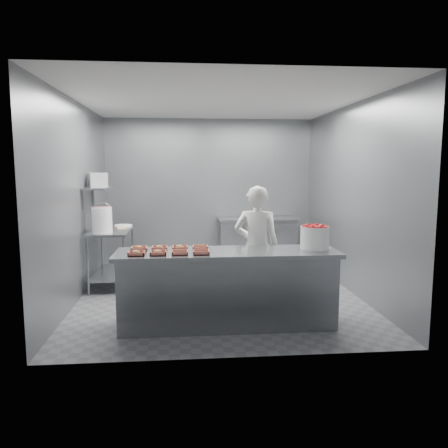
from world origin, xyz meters
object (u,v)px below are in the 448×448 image
(tray_3, at_px, (201,252))
(strawberry_tub, at_px, (315,236))
(tray_0, at_px, (136,253))
(tray_5, at_px, (160,248))
(tray_2, at_px, (180,252))
(appliance, at_px, (98,180))
(tray_6, at_px, (180,248))
(tray_7, at_px, (200,247))
(service_counter, at_px, (227,288))
(back_counter, at_px, (257,241))
(tray_4, at_px, (139,248))
(tray_1, at_px, (158,253))
(worker, at_px, (257,248))
(prep_table, at_px, (112,248))
(glaze_bucket, at_px, (102,219))

(tray_3, xyz_separation_m, strawberry_tub, (1.36, 0.19, 0.13))
(tray_0, xyz_separation_m, tray_5, (0.24, 0.29, 0.00))
(tray_2, bearing_deg, appliance, 121.68)
(tray_0, height_order, tray_6, same)
(tray_3, height_order, tray_7, same)
(service_counter, bearing_deg, strawberry_tub, 2.31)
(tray_7, bearing_deg, strawberry_tub, -4.22)
(back_counter, relative_size, strawberry_tub, 4.44)
(tray_4, bearing_deg, tray_6, 0.00)
(tray_0, distance_m, appliance, 2.33)
(tray_1, height_order, tray_4, same)
(tray_6, bearing_deg, back_counter, 64.94)
(tray_5, height_order, tray_7, tray_5)
(tray_2, distance_m, worker, 1.25)
(prep_table, height_order, tray_2, tray_2)
(back_counter, relative_size, appliance, 5.11)
(tray_4, xyz_separation_m, strawberry_tub, (2.09, -0.10, 0.13))
(tray_2, bearing_deg, glaze_bucket, 123.96)
(tray_7, bearing_deg, prep_table, 126.57)
(prep_table, distance_m, tray_5, 2.03)
(service_counter, height_order, tray_1, tray_1)
(prep_table, bearing_deg, strawberry_tub, -35.19)
(tray_6, relative_size, tray_7, 1.00)
(appliance, bearing_deg, tray_4, -85.44)
(tray_1, xyz_separation_m, strawberry_tub, (1.85, 0.19, 0.13))
(tray_4, height_order, appliance, appliance)
(tray_6, height_order, worker, worker)
(back_counter, relative_size, glaze_bucket, 3.27)
(tray_3, bearing_deg, strawberry_tub, 7.76)
(tray_2, height_order, tray_5, tray_5)
(service_counter, relative_size, appliance, 8.85)
(tray_6, distance_m, tray_7, 0.24)
(service_counter, distance_m, tray_6, 0.74)
(tray_0, xyz_separation_m, tray_1, (0.24, 0.00, 0.00))
(back_counter, bearing_deg, tray_0, -119.67)
(service_counter, bearing_deg, appliance, 133.54)
(service_counter, bearing_deg, tray_1, -169.76)
(strawberry_tub, bearing_deg, back_counter, 92.76)
(tray_0, height_order, tray_4, same)
(tray_5, distance_m, tray_6, 0.24)
(tray_4, height_order, glaze_bucket, glaze_bucket)
(back_counter, relative_size, tray_5, 8.01)
(tray_2, height_order, tray_4, tray_4)
(service_counter, height_order, glaze_bucket, glaze_bucket)
(tray_6, height_order, tray_7, tray_6)
(service_counter, xyz_separation_m, back_counter, (0.90, 3.25, -0.00))
(tray_1, bearing_deg, tray_7, 30.68)
(prep_table, height_order, tray_1, tray_1)
(strawberry_tub, bearing_deg, tray_1, -174.26)
(tray_1, height_order, strawberry_tub, strawberry_tub)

